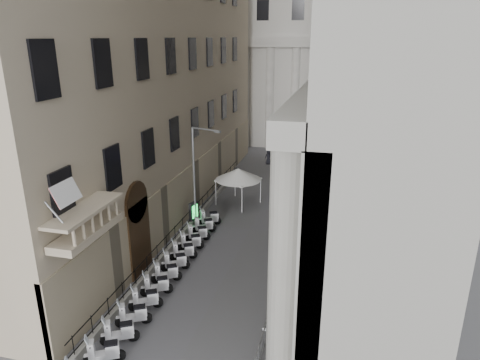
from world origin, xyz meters
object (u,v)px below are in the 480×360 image
Objects in this scene: street_lamp at (197,169)px; pedestrian_a at (275,179)px; info_kiosk at (194,213)px; security_tent at (235,172)px; pedestrian_b at (303,163)px.

pedestrian_a is (4.13, 9.29, -3.39)m from street_lamp.
street_lamp is 4.18× the size of info_kiosk.
info_kiosk is at bearing 45.81° from pedestrian_a.
pedestrian_a reaches higher than info_kiosk.
security_tent is 5.91m from street_lamp.
street_lamp reaches higher than info_kiosk.
street_lamp is 16.94m from pedestrian_b.
security_tent is 5.92m from info_kiosk.
info_kiosk is at bearing 76.11° from pedestrian_b.
security_tent is at bearing 73.86° from pedestrian_b.
pedestrian_b is at bearing 84.13° from info_kiosk.
pedestrian_b is (5.98, 15.45, -3.53)m from street_lamp.
security_tent reaches higher than info_kiosk.
pedestrian_a reaches higher than pedestrian_b.
pedestrian_b is at bearing -124.88° from pedestrian_a.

